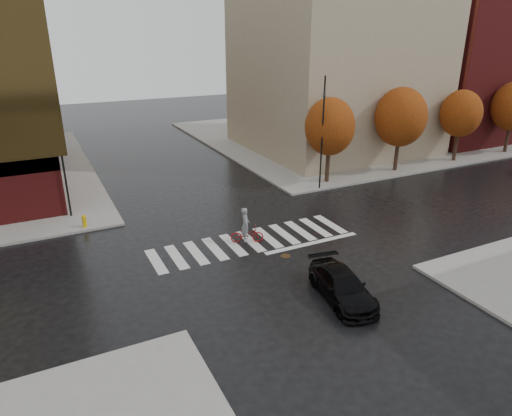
{
  "coord_description": "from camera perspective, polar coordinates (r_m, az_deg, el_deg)",
  "views": [
    {
      "loc": [
        -10.24,
        -20.79,
        11.31
      ],
      "look_at": [
        0.32,
        0.46,
        2.0
      ],
      "focal_mm": 32.0,
      "sensor_mm": 36.0,
      "label": 1
    }
  ],
  "objects": [
    {
      "name": "ground",
      "position": [
        25.78,
        -0.19,
        -4.59
      ],
      "size": [
        120.0,
        120.0,
        0.0
      ],
      "primitive_type": "plane",
      "color": "black",
      "rests_on": "ground"
    },
    {
      "name": "sidewalk_ne",
      "position": [
        53.37,
        10.24,
        8.94
      ],
      "size": [
        30.0,
        30.0,
        0.15
      ],
      "primitive_type": "cube",
      "color": "gray",
      "rests_on": "ground"
    },
    {
      "name": "crosswalk",
      "position": [
        26.19,
        -0.67,
        -4.15
      ],
      "size": [
        12.0,
        3.0,
        0.01
      ],
      "primitive_type": "cube",
      "color": "silver",
      "rests_on": "ground"
    },
    {
      "name": "building_ne_tan",
      "position": [
        46.63,
        9.86,
        18.48
      ],
      "size": [
        16.0,
        16.0,
        18.0
      ],
      "primitive_type": "cube",
      "color": "gray",
      "rests_on": "sidewalk_ne"
    },
    {
      "name": "building_ne_brick",
      "position": [
        56.92,
        24.03,
        15.48
      ],
      "size": [
        14.0,
        14.0,
        14.0
      ],
      "primitive_type": "cube",
      "color": "maroon",
      "rests_on": "sidewalk_ne"
    },
    {
      "name": "tree_ne_a",
      "position": [
        35.37,
        9.21,
        9.98
      ],
      "size": [
        3.8,
        3.8,
        6.5
      ],
      "color": "black",
      "rests_on": "sidewalk_ne"
    },
    {
      "name": "tree_ne_b",
      "position": [
        39.76,
        17.65,
        10.76
      ],
      "size": [
        4.2,
        4.2,
        6.89
      ],
      "color": "black",
      "rests_on": "sidewalk_ne"
    },
    {
      "name": "tree_ne_c",
      "position": [
        44.89,
        24.25,
        10.7
      ],
      "size": [
        3.6,
        3.6,
        6.31
      ],
      "color": "black",
      "rests_on": "sidewalk_ne"
    },
    {
      "name": "sedan",
      "position": [
        20.97,
        10.7,
        -9.55
      ],
      "size": [
        2.5,
        4.68,
        1.29
      ],
      "primitive_type": "imported",
      "rotation": [
        0.0,
        0.0,
        -0.16
      ],
      "color": "black",
      "rests_on": "ground"
    },
    {
      "name": "cyclist",
      "position": [
        25.75,
        -1.2,
        -2.86
      ],
      "size": [
        1.96,
        1.31,
        2.11
      ],
      "rotation": [
        0.0,
        0.0,
        1.17
      ],
      "color": "#A00E12",
      "rests_on": "ground"
    },
    {
      "name": "traffic_light_nw",
      "position": [
        30.32,
        -23.25,
        6.96
      ],
      "size": [
        0.23,
        0.2,
        7.76
      ],
      "rotation": [
        0.0,
        0.0,
        -1.32
      ],
      "color": "black",
      "rests_on": "sidewalk_nw"
    },
    {
      "name": "traffic_light_ne",
      "position": [
        33.6,
        8.34,
        10.25
      ],
      "size": [
        0.21,
        0.24,
        8.19
      ],
      "rotation": [
        0.0,
        0.0,
        2.89
      ],
      "color": "black",
      "rests_on": "sidewalk_ne"
    },
    {
      "name": "fire_hydrant",
      "position": [
        29.39,
        -20.68,
        -1.45
      ],
      "size": [
        0.28,
        0.28,
        0.78
      ],
      "color": "#E0B40D",
      "rests_on": "sidewalk_nw"
    },
    {
      "name": "manhole",
      "position": [
        24.58,
        3.72,
        -6.0
      ],
      "size": [
        0.66,
        0.66,
        0.01
      ],
      "primitive_type": "cylinder",
      "rotation": [
        0.0,
        0.0,
        0.28
      ],
      "color": "#4D361B",
      "rests_on": "ground"
    }
  ]
}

